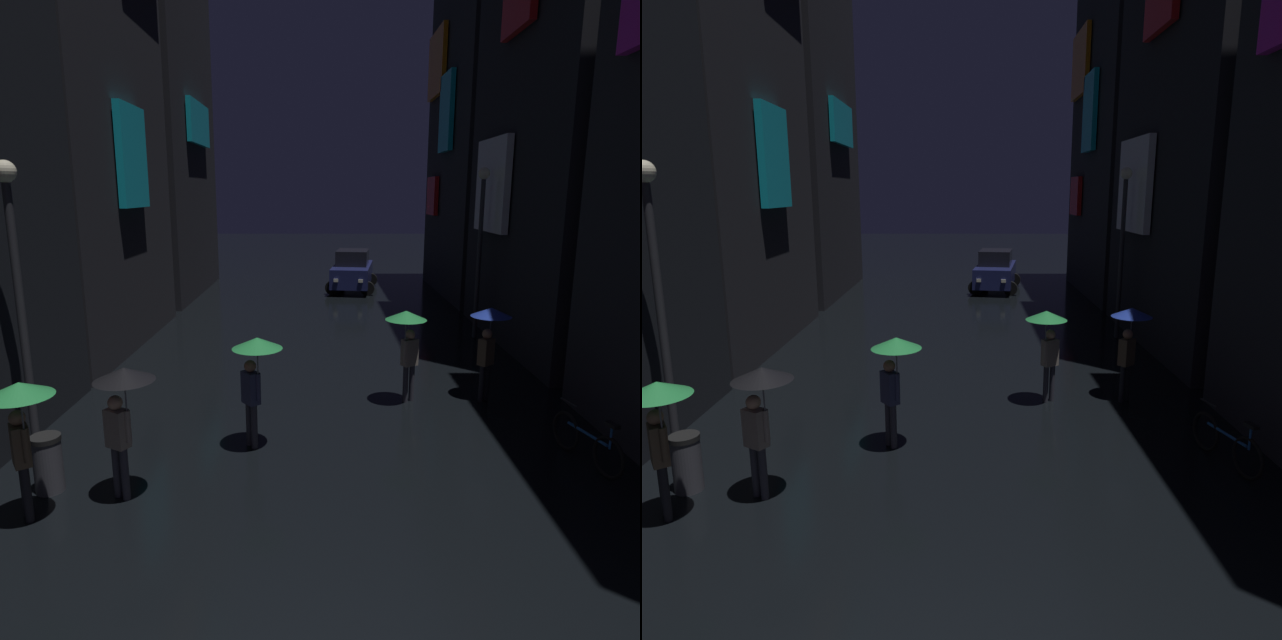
{
  "view_description": "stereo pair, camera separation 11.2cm",
  "coord_description": "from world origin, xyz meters",
  "views": [
    {
      "loc": [
        -0.03,
        -4.04,
        4.64
      ],
      "look_at": [
        0.0,
        9.91,
        1.48
      ],
      "focal_mm": 32.0,
      "sensor_mm": 36.0,
      "label": 1
    },
    {
      "loc": [
        0.09,
        -4.04,
        4.64
      ],
      "look_at": [
        0.0,
        9.91,
        1.48
      ],
      "focal_mm": 32.0,
      "sensor_mm": 36.0,
      "label": 2
    }
  ],
  "objects": [
    {
      "name": "pedestrian_midstreet_left_green",
      "position": [
        1.88,
        8.02,
        1.67
      ],
      "size": [
        0.9,
        0.9,
        2.12
      ],
      "color": "#2D2D38",
      "rests_on": "ground"
    },
    {
      "name": "pedestrian_foreground_right_blue",
      "position": [
        3.74,
        8.27,
        1.67
      ],
      "size": [
        0.9,
        0.9,
        2.12
      ],
      "color": "black",
      "rests_on": "ground"
    },
    {
      "name": "pedestrian_foreground_left_green",
      "position": [
        -1.19,
        5.71,
        1.67
      ],
      "size": [
        0.9,
        0.9,
        2.12
      ],
      "color": "#2D2D38",
      "rests_on": "ground"
    },
    {
      "name": "trash_bin",
      "position": [
        -4.3,
        4.18,
        0.47
      ],
      "size": [
        0.46,
        0.46,
        0.93
      ],
      "color": "#3F3F47",
      "rests_on": "ground"
    },
    {
      "name": "pedestrian_far_right_black",
      "position": [
        -2.96,
        3.94,
        1.67
      ],
      "size": [
        0.9,
        0.9,
        2.12
      ],
      "color": "#2D2D38",
      "rests_on": "ground"
    },
    {
      "name": "streetlamp_right_far",
      "position": [
        5.0,
        13.94,
        3.36
      ],
      "size": [
        0.36,
        0.36,
        5.35
      ],
      "color": "#2D2D33",
      "rests_on": "ground"
    },
    {
      "name": "building_right_mid",
      "position": [
        7.48,
        13.2,
        8.7
      ],
      "size": [
        4.25,
        8.38,
        17.39
      ],
      "color": "black",
      "rests_on": "ground"
    },
    {
      "name": "pedestrian_midstreet_centre_green",
      "position": [
        -4.15,
        3.31,
        1.67
      ],
      "size": [
        0.9,
        0.9,
        2.12
      ],
      "color": "black",
      "rests_on": "ground"
    },
    {
      "name": "bicycle_parked_at_storefront",
      "position": [
        4.6,
        5.12,
        0.39
      ],
      "size": [
        0.47,
        1.79,
        0.96
      ],
      "color": "black",
      "rests_on": "ground"
    },
    {
      "name": "streetlamp_left_near",
      "position": [
        -5.0,
        5.22,
        3.23
      ],
      "size": [
        0.36,
        0.36,
        5.12
      ],
      "color": "#2D2D33",
      "rests_on": "ground"
    },
    {
      "name": "building_left_far",
      "position": [
        -7.49,
        22.3,
        11.5
      ],
      "size": [
        4.25,
        8.62,
        22.99
      ],
      "color": "black",
      "rests_on": "ground"
    },
    {
      "name": "building_right_far",
      "position": [
        7.48,
        22.16,
        7.24
      ],
      "size": [
        4.25,
        8.3,
        14.46
      ],
      "color": "#232328",
      "rests_on": "ground"
    },
    {
      "name": "car_distant",
      "position": [
        1.52,
        22.95,
        0.93
      ],
      "size": [
        2.65,
        4.32,
        1.92
      ],
      "color": "navy",
      "rests_on": "ground"
    }
  ]
}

